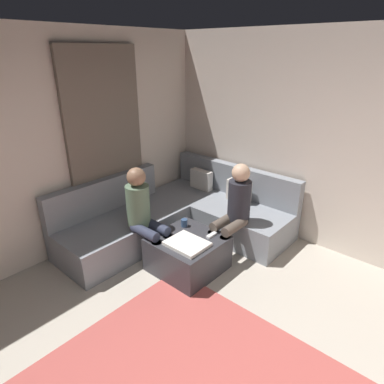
# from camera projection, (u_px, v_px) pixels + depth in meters

# --- Properties ---
(wall_back) EXTENTS (6.00, 0.12, 2.70)m
(wall_back) POSITION_uv_depth(u_px,v_px,m) (378.00, 155.00, 3.71)
(wall_back) COLOR beige
(wall_back) RESTS_ON ground_plane
(curtain_panel) EXTENTS (0.06, 1.10, 2.50)m
(curtain_panel) POSITION_uv_depth(u_px,v_px,m) (107.00, 147.00, 4.36)
(curtain_panel) COLOR #726659
(curtain_panel) RESTS_ON ground_plane
(sectional_couch) EXTENTS (2.10, 2.55, 0.87)m
(sectional_couch) POSITION_uv_depth(u_px,v_px,m) (180.00, 215.00, 4.68)
(sectional_couch) COLOR gray
(sectional_couch) RESTS_ON ground_plane
(ottoman) EXTENTS (0.76, 0.76, 0.42)m
(ottoman) POSITION_uv_depth(u_px,v_px,m) (188.00, 253.00, 3.94)
(ottoman) COLOR #333338
(ottoman) RESTS_ON ground_plane
(folded_blanket) EXTENTS (0.44, 0.36, 0.04)m
(folded_blanket) POSITION_uv_depth(u_px,v_px,m) (187.00, 244.00, 3.70)
(folded_blanket) COLOR white
(folded_blanket) RESTS_ON ottoman
(coffee_mug) EXTENTS (0.08, 0.08, 0.10)m
(coffee_mug) POSITION_uv_depth(u_px,v_px,m) (184.00, 223.00, 4.09)
(coffee_mug) COLOR #334C72
(coffee_mug) RESTS_ON ottoman
(game_remote) EXTENTS (0.05, 0.15, 0.02)m
(game_remote) POSITION_uv_depth(u_px,v_px,m) (212.00, 235.00, 3.89)
(game_remote) COLOR white
(game_remote) RESTS_ON ottoman
(person_on_couch_back) EXTENTS (0.30, 0.60, 1.20)m
(person_on_couch_back) POSITION_uv_depth(u_px,v_px,m) (234.00, 208.00, 4.03)
(person_on_couch_back) COLOR brown
(person_on_couch_back) RESTS_ON ground_plane
(person_on_couch_side) EXTENTS (0.60, 0.30, 1.20)m
(person_on_couch_side) POSITION_uv_depth(u_px,v_px,m) (144.00, 213.00, 3.91)
(person_on_couch_side) COLOR #2D3347
(person_on_couch_side) RESTS_ON ground_plane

